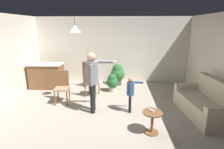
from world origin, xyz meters
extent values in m
plane|color=#9E9384|center=(0.00, 0.00, 0.00)|extent=(7.68, 7.68, 0.00)
cube|color=silver|center=(0.00, 3.20, 1.35)|extent=(6.40, 0.10, 2.70)
cube|color=beige|center=(2.59, 0.22, 0.23)|extent=(1.01, 1.53, 0.45)
cube|color=beige|center=(2.91, 0.26, 0.73)|extent=(0.36, 1.45, 0.55)
cube|color=beige|center=(2.68, -0.58, 0.32)|extent=(0.86, 0.27, 0.63)
cube|color=beige|center=(2.50, 1.03, 0.32)|extent=(0.86, 0.27, 0.63)
cylinder|color=brown|center=(2.82, 1.06, 0.03)|extent=(0.05, 0.05, 0.06)
cylinder|color=brown|center=(2.35, -0.61, 0.03)|extent=(0.05, 0.05, 0.06)
cylinder|color=brown|center=(2.18, 0.98, 0.03)|extent=(0.05, 0.05, 0.06)
cube|color=brown|center=(-2.45, 2.16, 0.45)|extent=(1.20, 0.60, 0.91)
cube|color=beige|center=(-2.45, 2.16, 0.93)|extent=(1.26, 0.66, 0.04)
cylinder|color=brown|center=(1.11, -0.69, 0.51)|extent=(0.44, 0.44, 0.03)
cylinder|color=brown|center=(1.11, -0.69, 0.24)|extent=(0.06, 0.06, 0.49)
cylinder|color=brown|center=(1.11, -0.69, 0.01)|extent=(0.31, 0.31, 0.03)
cylinder|color=black|center=(-0.37, 0.36, 0.42)|extent=(0.12, 0.12, 0.84)
cylinder|color=black|center=(-0.36, 0.18, 0.42)|extent=(0.12, 0.12, 0.84)
cylinder|color=slate|center=(-0.37, 0.27, 1.14)|extent=(0.33, 0.33, 0.60)
sphere|color=tan|center=(-0.37, 0.27, 1.55)|extent=(0.23, 0.23, 0.23)
cylinder|color=slate|center=(-0.10, 0.48, 1.39)|extent=(0.57, 0.13, 0.10)
cube|color=white|center=(0.22, 0.49, 1.39)|extent=(0.13, 0.04, 0.04)
cylinder|color=slate|center=(-0.36, 0.08, 1.11)|extent=(0.10, 0.10, 0.56)
cylinder|color=black|center=(0.67, 0.36, 0.25)|extent=(0.07, 0.07, 0.51)
cylinder|color=black|center=(0.66, 0.25, 0.25)|extent=(0.07, 0.07, 0.51)
cylinder|color=navy|center=(0.66, 0.31, 0.69)|extent=(0.20, 0.20, 0.36)
sphere|color=#9E7556|center=(0.66, 0.31, 0.93)|extent=(0.14, 0.14, 0.14)
cylinder|color=navy|center=(0.84, 0.41, 0.84)|extent=(0.34, 0.09, 0.06)
cube|color=white|center=(1.04, 0.39, 0.84)|extent=(0.13, 0.05, 0.04)
cylinder|color=navy|center=(0.65, 0.19, 0.67)|extent=(0.06, 0.06, 0.34)
cylinder|color=brown|center=(-1.08, 2.41, 0.23)|extent=(0.04, 0.04, 0.45)
cylinder|color=brown|center=(-0.78, 2.21, 0.23)|extent=(0.04, 0.04, 0.45)
cylinder|color=brown|center=(-0.88, 2.71, 0.23)|extent=(0.04, 0.04, 0.45)
cylinder|color=brown|center=(-0.58, 2.51, 0.23)|extent=(0.04, 0.04, 0.45)
cube|color=#7F664C|center=(-0.83, 2.46, 0.47)|extent=(0.58, 0.58, 0.05)
cube|color=brown|center=(-0.93, 2.30, 0.75)|extent=(0.34, 0.24, 0.50)
cylinder|color=brown|center=(-1.24, 0.98, 0.23)|extent=(0.04, 0.04, 0.45)
cylinder|color=brown|center=(-1.60, 0.95, 0.23)|extent=(0.04, 0.04, 0.45)
cylinder|color=brown|center=(-1.21, 0.62, 0.23)|extent=(0.04, 0.04, 0.45)
cylinder|color=brown|center=(-1.57, 0.59, 0.23)|extent=(0.04, 0.04, 0.45)
cube|color=#997F60|center=(-1.40, 0.78, 0.47)|extent=(0.45, 0.45, 0.05)
cube|color=brown|center=(-1.42, 0.97, 0.75)|extent=(0.38, 0.07, 0.50)
cylinder|color=brown|center=(-0.79, 1.31, 0.23)|extent=(0.04, 0.04, 0.45)
cylinder|color=brown|center=(-0.44, 1.25, 0.23)|extent=(0.04, 0.04, 0.45)
cylinder|color=brown|center=(-0.72, 1.67, 0.23)|extent=(0.04, 0.04, 0.45)
cylinder|color=brown|center=(-0.37, 1.60, 0.23)|extent=(0.04, 0.04, 0.45)
cube|color=tan|center=(-0.58, 1.46, 0.47)|extent=(0.49, 0.49, 0.05)
cube|color=brown|center=(-0.61, 1.27, 0.75)|extent=(0.38, 0.11, 0.50)
cylinder|color=#4C4742|center=(0.27, 2.68, 0.13)|extent=(0.33, 0.33, 0.26)
sphere|color=#2D6B33|center=(0.27, 2.68, 0.46)|extent=(0.56, 0.56, 0.56)
sphere|color=#2D6B33|center=(0.27, 2.68, 0.65)|extent=(0.42, 0.42, 0.42)
cylinder|color=#B7B2AD|center=(0.10, 1.90, 0.10)|extent=(0.25, 0.25, 0.20)
sphere|color=#235B2D|center=(0.10, 1.90, 0.35)|extent=(0.43, 0.43, 0.43)
sphere|color=#235B2D|center=(0.10, 1.90, 0.50)|extent=(0.32, 0.32, 0.32)
cube|color=white|center=(1.08, -0.66, 0.54)|extent=(0.12, 0.12, 0.04)
cone|color=silver|center=(-0.91, 0.85, 2.25)|extent=(0.32, 0.32, 0.20)
cylinder|color=black|center=(-0.91, 0.85, 2.52)|extent=(0.01, 0.01, 0.36)
camera|label=1|loc=(0.40, -4.23, 2.33)|focal=28.39mm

